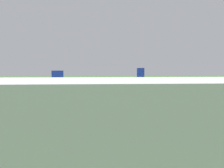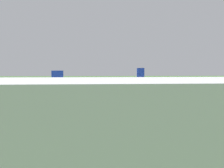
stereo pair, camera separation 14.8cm
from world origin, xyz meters
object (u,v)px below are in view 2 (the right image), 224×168
object	(u,v)px
airliner_parked_mid	(12,95)
service_car_followme	(36,93)
no_stopping_sign	(77,85)
traffic_cone_orange	(72,87)
airliner_main	(113,84)
service_truck_baggage	(103,95)
airliner_parked_near	(197,95)
service_car_ops	(3,89)
terminal_building	(56,118)
service_truck_fuel	(161,91)

from	to	relation	value
airliner_parked_mid	service_car_followme	xyz separation A→B (m)	(-1.53, -42.27, -3.04)
no_stopping_sign	traffic_cone_orange	bearing A→B (deg)	37.74
traffic_cone_orange	no_stopping_sign	bearing A→B (deg)	-142.26
airliner_main	service_truck_baggage	bearing A→B (deg)	78.66
airliner_parked_near	no_stopping_sign	distance (m)	127.90
airliner_main	traffic_cone_orange	distance (m)	49.22
service_truck_baggage	traffic_cone_orange	xyz separation A→B (m)	(21.28, -84.94, -1.13)
airliner_parked_mid	service_car_ops	world-z (taller)	airliner_parked_mid
service_car_followme	service_car_ops	world-z (taller)	same
service_car_followme	no_stopping_sign	distance (m)	71.61
airliner_main	terminal_building	size ratio (longest dim) A/B	0.37
airliner_parked_mid	no_stopping_sign	bearing A→B (deg)	-101.47
service_truck_fuel	service_car_ops	bearing A→B (deg)	-20.95
airliner_parked_near	service_truck_fuel	size ratio (longest dim) A/B	7.59
traffic_cone_orange	service_truck_fuel	bearing A→B (deg)	130.91
airliner_parked_near	airliner_parked_mid	world-z (taller)	airliner_parked_mid
terminal_building	service_car_followme	size ratio (longest dim) A/B	32.08
service_truck_fuel	no_stopping_sign	distance (m)	87.68
airliner_parked_near	terminal_building	distance (m)	82.57
service_truck_baggage	no_stopping_sign	size ratio (longest dim) A/B	2.15
airliner_main	airliner_parked_mid	distance (m)	84.77
terminal_building	no_stopping_sign	xyz separation A→B (m)	(3.96, -178.82, -5.09)
airliner_main	terminal_building	bearing A→B (deg)	80.69
service_car_followme	traffic_cone_orange	xyz separation A→B (m)	(-16.78, -65.27, -0.57)
airliner_parked_mid	no_stopping_sign	size ratio (longest dim) A/B	18.04
airliner_parked_mid	service_car_followme	size ratio (longest dim) A/B	10.65
service_car_ops	traffic_cone_orange	distance (m)	54.61
service_truck_baggage	traffic_cone_orange	distance (m)	87.57
service_car_followme	no_stopping_sign	size ratio (longest dim) A/B	1.69
service_car_followme	service_truck_fuel	world-z (taller)	service_truck_fuel
airliner_main	service_car_followme	world-z (taller)	airliner_main
airliner_parked_near	service_car_followme	size ratio (longest dim) A/B	9.77
service_truck_baggage	no_stopping_sign	bearing A→B (deg)	-79.00
service_truck_fuel	traffic_cone_orange	bearing A→B (deg)	-49.09
service_car_followme	no_stopping_sign	bearing A→B (deg)	-107.00
traffic_cone_orange	service_truck_baggage	bearing A→B (deg)	104.07
airliner_parked_near	airliner_parked_mid	bearing A→B (deg)	-3.03
service_truck_fuel	traffic_cone_orange	distance (m)	87.82
terminal_building	service_car_ops	xyz separation A→B (m)	(56.17, -149.67, -5.84)
no_stopping_sign	airliner_parked_near	bearing A→B (deg)	116.04
service_car_ops	airliner_parked_mid	bearing A→B (deg)	110.03
airliner_main	traffic_cone_orange	size ratio (longest dim) A/B	98.37
terminal_building	no_stopping_sign	bearing A→B (deg)	-88.73
service_car_followme	terminal_building	bearing A→B (deg)	102.71
service_truck_fuel	no_stopping_sign	bearing A→B (deg)	-52.52
service_car_ops	traffic_cone_orange	size ratio (longest dim) A/B	7.89
terminal_building	airliner_parked_near	bearing A→B (deg)	-129.23
service_car_followme	service_truck_fuel	size ratio (longest dim) A/B	0.78
service_truck_baggage	service_car_followme	size ratio (longest dim) A/B	1.27
service_car_followme	service_car_ops	size ratio (longest dim) A/B	1.05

